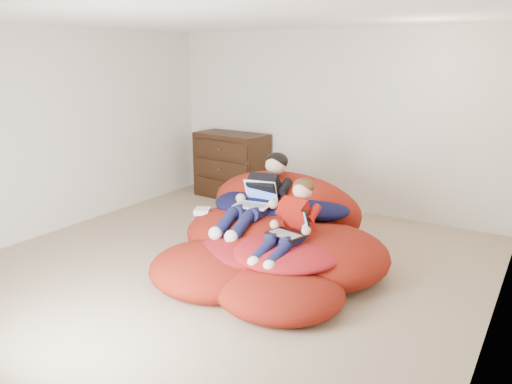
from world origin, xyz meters
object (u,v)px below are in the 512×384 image
object	(u,v)px
laptop_white	(256,199)
older_boy	(261,193)
beanbag_pile	(273,239)
dresser	(231,165)
laptop_black	(290,227)
younger_boy	(292,220)

from	to	relation	value
laptop_white	older_boy	bearing A→B (deg)	90.00
beanbag_pile	older_boy	distance (m)	0.55
dresser	beanbag_pile	distance (m)	2.66
dresser	older_boy	bearing A→B (deg)	-47.36
dresser	laptop_black	world-z (taller)	dresser
younger_boy	laptop_white	world-z (taller)	younger_boy
beanbag_pile	older_boy	size ratio (longest dim) A/B	1.93
younger_boy	laptop_black	world-z (taller)	younger_boy
dresser	older_boy	xyz separation A→B (m)	(1.57, -1.70, 0.18)
laptop_white	beanbag_pile	bearing A→B (deg)	-21.05
dresser	older_boy	world-z (taller)	older_boy
older_boy	laptop_white	distance (m)	0.11
younger_boy	laptop_black	xyz separation A→B (m)	(0.00, -0.04, -0.06)
younger_boy	beanbag_pile	bearing A→B (deg)	143.09
older_boy	laptop_white	world-z (taller)	older_boy
dresser	laptop_white	bearing A→B (deg)	-49.05
older_boy	dresser	bearing A→B (deg)	132.64
dresser	laptop_black	bearing A→B (deg)	-45.18
laptop_black	dresser	bearing A→B (deg)	134.82
laptop_white	laptop_black	bearing A→B (deg)	-32.99
dresser	younger_boy	world-z (taller)	dresser
beanbag_pile	younger_boy	bearing A→B (deg)	-36.91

